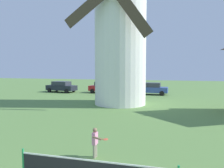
{
  "coord_description": "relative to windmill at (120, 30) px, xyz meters",
  "views": [
    {
      "loc": [
        2.15,
        -3.47,
        3.51
      ],
      "look_at": [
        0.17,
        4.04,
        2.94
      ],
      "focal_mm": 35.2,
      "sensor_mm": 36.0,
      "label": 1
    }
  ],
  "objects": [
    {
      "name": "windmill",
      "position": [
        0.0,
        0.0,
        0.0
      ],
      "size": [
        8.76,
        5.63,
        14.64
      ],
      "color": "white",
      "rests_on": "ground_plane"
    },
    {
      "name": "parked_car_blue",
      "position": [
        2.26,
        8.45,
        -6.31
      ],
      "size": [
        4.4,
        2.05,
        1.56
      ],
      "color": "#334C99",
      "rests_on": "ground_plane"
    },
    {
      "name": "parked_car_black",
      "position": [
        -10.51,
        8.01,
        -6.31
      ],
      "size": [
        4.61,
        2.45,
        1.56
      ],
      "color": "#1E232D",
      "rests_on": "ground_plane"
    },
    {
      "name": "player_far",
      "position": [
        1.88,
        -12.75,
        -6.45
      ],
      "size": [
        0.69,
        0.55,
        1.18
      ],
      "color": "#9E937F",
      "rests_on": "ground_plane"
    },
    {
      "name": "parked_car_red",
      "position": [
        -4.34,
        8.68,
        -6.31
      ],
      "size": [
        4.11,
        2.14,
        1.56
      ],
      "color": "red",
      "rests_on": "ground_plane"
    }
  ]
}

